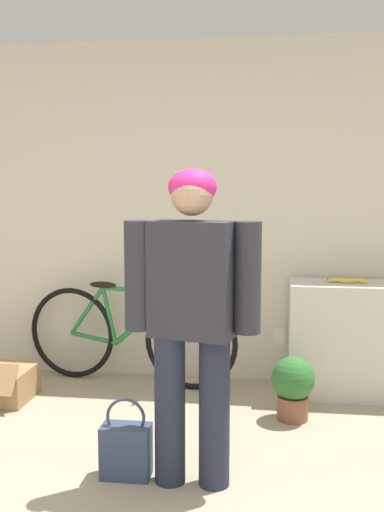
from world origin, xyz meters
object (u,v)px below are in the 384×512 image
Objects in this scene: banana at (347,281)px; handbag at (126,449)px; person at (192,307)px; bicycle at (129,334)px; cardboard_box at (4,384)px; potted_plant at (293,385)px.

banana reaches higher than handbag.
person is 1.71m from bicycle.
cardboard_box is at bearing 138.97° from handbag.
cardboard_box is (-2.39, -0.44, -0.72)m from banana.
potted_plant is at bearing -2.51° from cardboard_box.
handbag is 0.88× the size of cardboard_box.
banana reaches higher than potted_plant.
banana is 0.89m from potted_plant.
potted_plant is at bearing -125.84° from banana.
bicycle is (-0.68, 1.47, -0.53)m from person.
potted_plant is at bearing -15.74° from bicycle.
potted_plant is (0.53, 0.91, -0.68)m from person.
person is 1.71m from banana.
person is 3.31× the size of cardboard_box.
cardboard_box is (-0.79, -0.47, -0.27)m from bicycle.
bicycle is 1.66m from banana.
bicycle reaches higher than potted_plant.
banana is 2.02m from handbag.
potted_plant is (-0.38, -0.53, -0.61)m from banana.
handbag is at bearing -169.92° from person.
handbag is at bearing -41.03° from cardboard_box.
bicycle is 4.04× the size of potted_plant.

